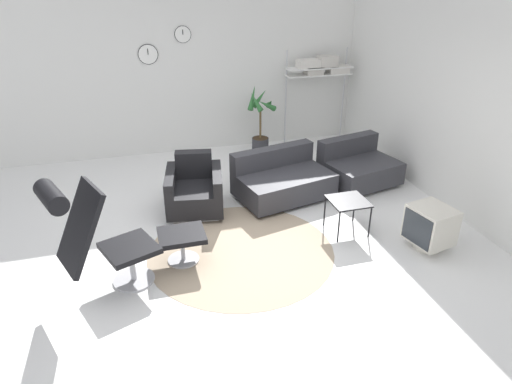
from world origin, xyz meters
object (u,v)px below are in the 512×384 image
ottoman (182,240)px  potted_plant (260,127)px  crt_television (430,227)px  armchair_red (195,191)px  shelf_unit (321,68)px  couch_low (282,181)px  couch_second (358,168)px  side_table (348,203)px  lounge_chair (92,231)px

ottoman → potted_plant: size_ratio=0.43×
crt_television → potted_plant: (-1.04, 3.53, 0.20)m
ottoman → armchair_red: bearing=74.2°
crt_television → shelf_unit: bearing=-13.6°
ottoman → couch_low: bearing=37.3°
couch_second → crt_television: (-0.04, -1.89, 0.04)m
potted_plant → side_table: bearing=-84.7°
lounge_chair → armchair_red: bearing=119.9°
couch_second → armchair_red: bearing=-9.2°
lounge_chair → armchair_red: 2.01m
armchair_red → side_table: bearing=157.4°
crt_television → shelf_unit: size_ratio=0.32×
potted_plant → couch_low: bearing=-96.4°
lounge_chair → ottoman: 1.05m
couch_second → side_table: 1.52m
armchair_red → couch_second: (2.55, 0.17, -0.03)m
armchair_red → couch_low: size_ratio=0.64×
potted_plant → shelf_unit: size_ratio=0.70×
couch_second → crt_television: size_ratio=2.19×
lounge_chair → couch_low: 2.98m
lounge_chair → couch_second: lounge_chair is taller
couch_low → potted_plant: size_ratio=1.22×
shelf_unit → lounge_chair: bearing=-137.4°
ottoman → couch_low: 2.02m
lounge_chair → crt_television: 3.75m
side_table → shelf_unit: 3.41m
ottoman → shelf_unit: 4.53m
ottoman → crt_television: (2.84, -0.53, 0.01)m
couch_low → side_table: 1.25m
crt_television → potted_plant: bearing=5.1°
lounge_chair → couch_second: bearing=92.5°
couch_low → potted_plant: (0.20, 1.77, 0.24)m
ottoman → armchair_red: (0.33, 1.19, -0.00)m
lounge_chair → shelf_unit: size_ratio=0.75×
side_table → shelf_unit: bearing=73.7°
couch_low → shelf_unit: (1.38, 1.98, 1.16)m
armchair_red → potted_plant: size_ratio=0.77×
potted_plant → shelf_unit: bearing=10.1°
ottoman → crt_television: crt_television is taller
side_table → armchair_red: bearing=147.4°
side_table → couch_low: bearing=112.1°
couch_low → couch_second: size_ratio=1.21×
ottoman → lounge_chair: bearing=-158.1°
couch_second → side_table: bearing=44.6°
ottoman → shelf_unit: size_ratio=0.30×
crt_television → shelf_unit: (0.15, 3.74, 1.12)m
lounge_chair → couch_low: (2.48, 1.58, -0.50)m
armchair_red → crt_television: size_ratio=1.69×
lounge_chair → potted_plant: 4.30m
ottoman → potted_plant: 3.50m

